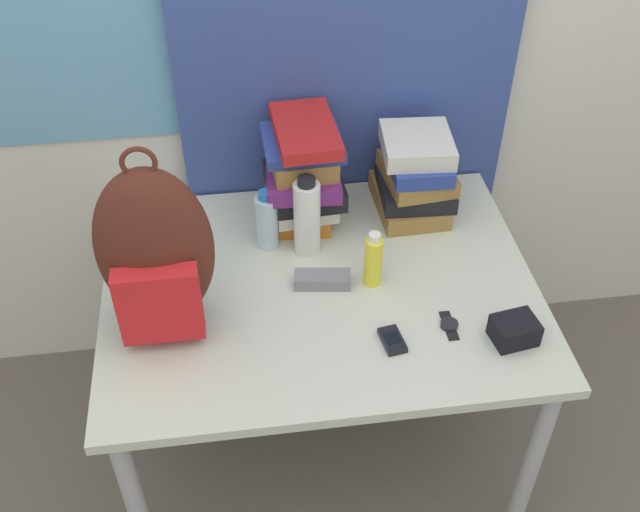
% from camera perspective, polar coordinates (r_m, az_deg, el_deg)
% --- Properties ---
extents(wall_back, '(6.00, 0.06, 2.50)m').
position_cam_1_polar(wall_back, '(2.16, -2.12, 18.34)').
color(wall_back, silver).
rests_on(wall_back, ground_plane).
extents(curtain_blue, '(0.98, 0.04, 2.50)m').
position_cam_1_polar(curtain_blue, '(2.13, 2.25, 17.97)').
color(curtain_blue, '#384C93').
rests_on(curtain_blue, ground_plane).
extents(desk, '(1.16, 0.89, 0.71)m').
position_cam_1_polar(desk, '(2.07, -0.00, -3.71)').
color(desk, beige).
rests_on(desk, ground_plane).
extents(backpack, '(0.28, 0.20, 0.52)m').
position_cam_1_polar(backpack, '(1.81, -12.43, 0.14)').
color(backpack, '#512319').
rests_on(backpack, desk).
extents(book_stack_left, '(0.23, 0.29, 0.32)m').
position_cam_1_polar(book_stack_left, '(2.14, -1.34, 6.35)').
color(book_stack_left, orange).
rests_on(book_stack_left, desk).
extents(book_stack_center, '(0.22, 0.27, 0.26)m').
position_cam_1_polar(book_stack_center, '(2.21, 7.21, 6.13)').
color(book_stack_center, olive).
rests_on(book_stack_center, desk).
extents(water_bottle, '(0.06, 0.06, 0.19)m').
position_cam_1_polar(water_bottle, '(2.09, -4.07, 2.69)').
color(water_bottle, silver).
rests_on(water_bottle, desk).
extents(sports_bottle, '(0.07, 0.07, 0.25)m').
position_cam_1_polar(sports_bottle, '(2.05, -1.00, 3.00)').
color(sports_bottle, white).
rests_on(sports_bottle, desk).
extents(sunscreen_bottle, '(0.05, 0.05, 0.17)m').
position_cam_1_polar(sunscreen_bottle, '(1.97, 4.09, -0.32)').
color(sunscreen_bottle, yellow).
rests_on(sunscreen_bottle, desk).
extents(cell_phone, '(0.06, 0.09, 0.02)m').
position_cam_1_polar(cell_phone, '(1.87, 5.53, -6.41)').
color(cell_phone, black).
rests_on(cell_phone, desk).
extents(sunglasses_case, '(0.16, 0.08, 0.04)m').
position_cam_1_polar(sunglasses_case, '(2.00, 0.18, -1.81)').
color(sunglasses_case, gray).
rests_on(sunglasses_case, desk).
extents(camera_pouch, '(0.12, 0.10, 0.06)m').
position_cam_1_polar(camera_pouch, '(1.91, 14.60, -5.50)').
color(camera_pouch, black).
rests_on(camera_pouch, desk).
extents(wristwatch, '(0.05, 0.10, 0.01)m').
position_cam_1_polar(wristwatch, '(1.93, 9.82, -5.19)').
color(wristwatch, black).
rests_on(wristwatch, desk).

